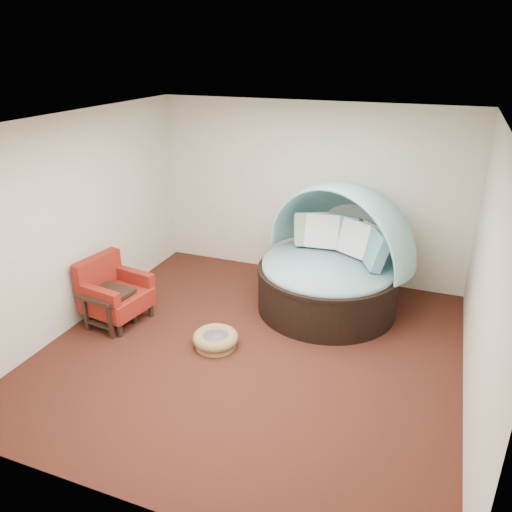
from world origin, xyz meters
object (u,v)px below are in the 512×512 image
(pet_basket, at_px, (216,339))
(side_table, at_px, (109,305))
(canopy_daybed, at_px, (334,252))
(red_armchair, at_px, (113,292))

(pet_basket, relative_size, side_table, 1.06)
(canopy_daybed, relative_size, red_armchair, 2.88)
(canopy_daybed, distance_m, side_table, 3.18)
(red_armchair, distance_m, side_table, 0.22)
(pet_basket, height_order, side_table, side_table)
(canopy_daybed, height_order, pet_basket, canopy_daybed)
(pet_basket, distance_m, side_table, 1.56)
(red_armchair, height_order, side_table, red_armchair)
(red_armchair, relative_size, side_table, 1.50)
(pet_basket, bearing_deg, side_table, -177.63)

